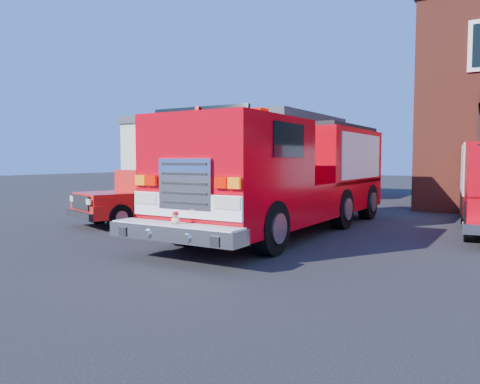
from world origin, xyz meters
The scene contains 4 objects.
ground centered at (0.00, 0.00, 0.00)m, with size 100.00×100.00×0.00m, color black.
side_building centered at (-9.00, 13.00, 2.20)m, with size 10.20×8.20×4.35m.
fire_engine centered at (-0.43, 2.19, 1.60)m, with size 2.93×10.03×3.09m.
pickup_truck centered at (-4.83, 1.61, 0.79)m, with size 3.43×5.41×1.67m.
Camera 1 is at (5.21, -9.73, 2.00)m, focal length 35.00 mm.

